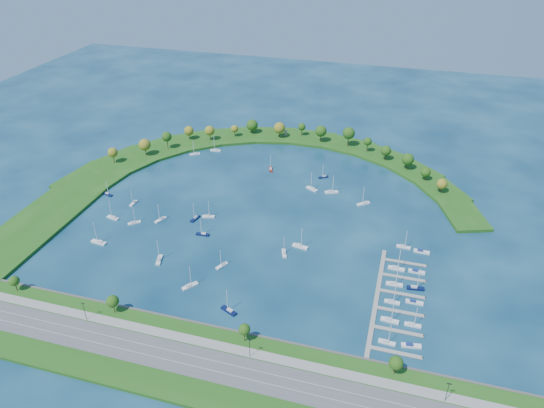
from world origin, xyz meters
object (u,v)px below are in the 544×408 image
(dock_system, at_px, (392,301))
(moored_boat_18, at_px, (364,203))
(moored_boat_6, at_px, (113,217))
(moored_boat_15, at_px, (161,219))
(harbor_tower, at_px, (286,133))
(moored_boat_16, at_px, (222,265))
(moored_boat_21, at_px, (99,242))
(moored_boat_7, at_px, (195,218))
(moored_boat_12, at_px, (284,253))
(moored_boat_0, at_px, (190,286))
(docked_boat_9, at_px, (416,272))
(docked_boat_0, at_px, (387,342))
(docked_boat_8, at_px, (396,268))
(moored_boat_4, at_px, (208,216))
(moored_boat_9, at_px, (331,192))
(docked_boat_10, at_px, (403,246))
(moored_boat_14, at_px, (195,154))
(moored_boat_11, at_px, (134,222))
(docked_boat_3, at_px, (413,324))
(docked_boat_1, at_px, (411,346))
(moored_boat_3, at_px, (271,169))
(docked_boat_6, at_px, (394,284))
(moored_boat_19, at_px, (300,246))
(docked_boat_5, at_px, (414,302))
(moored_boat_1, at_px, (323,177))
(moored_boat_5, at_px, (108,194))
(docked_boat_4, at_px, (392,301))
(moored_boat_2, at_px, (133,203))
(moored_boat_8, at_px, (312,189))
(docked_boat_7, at_px, (415,288))
(moored_boat_17, at_px, (203,234))
(moored_boat_13, at_px, (229,310))
(docked_boat_11, at_px, (421,251))

(dock_system, height_order, moored_boat_18, moored_boat_18)
(moored_boat_6, height_order, moored_boat_15, moored_boat_6)
(harbor_tower, height_order, moored_boat_18, moored_boat_18)
(moored_boat_16, height_order, moored_boat_21, moored_boat_21)
(moored_boat_7, relative_size, moored_boat_16, 1.05)
(moored_boat_6, xyz_separation_m, moored_boat_12, (110.99, -5.72, -0.02))
(moored_boat_0, height_order, docked_boat_9, moored_boat_0)
(docked_boat_0, distance_m, docked_boat_8, 54.47)
(moored_boat_4, distance_m, moored_boat_9, 84.95)
(docked_boat_10, bearing_deg, moored_boat_16, -150.68)
(moored_boat_6, bearing_deg, moored_boat_14, -84.93)
(moored_boat_11, relative_size, moored_boat_15, 0.98)
(moored_boat_9, distance_m, docked_boat_3, 126.04)
(moored_boat_14, height_order, docked_boat_3, moored_boat_14)
(moored_boat_11, height_order, moored_boat_21, moored_boat_21)
(docked_boat_1, xyz_separation_m, docked_boat_8, (-10.47, 53.54, 0.28))
(dock_system, relative_size, moored_boat_21, 5.97)
(moored_boat_14, relative_size, docked_boat_10, 1.01)
(moored_boat_3, relative_size, docked_boat_6, 0.92)
(moored_boat_11, bearing_deg, docked_boat_10, -35.29)
(moored_boat_15, bearing_deg, moored_boat_0, 64.03)
(moored_boat_19, xyz_separation_m, docked_boat_5, (64.35, -29.39, -0.31))
(moored_boat_1, xyz_separation_m, moored_boat_5, (-133.09, -64.30, 0.01))
(moored_boat_15, height_order, docked_boat_4, moored_boat_15)
(docked_boat_5, xyz_separation_m, docked_boat_6, (-10.46, 10.99, 0.29))
(moored_boat_4, height_order, moored_boat_19, moored_boat_19)
(moored_boat_3, relative_size, docked_boat_4, 1.04)
(moored_boat_2, relative_size, moored_boat_8, 0.81)
(dock_system, distance_m, moored_boat_15, 146.36)
(docked_boat_5, height_order, docked_boat_8, docked_boat_8)
(moored_boat_6, bearing_deg, moored_boat_4, -150.35)
(docked_boat_9, bearing_deg, docked_boat_7, -87.93)
(moored_boat_8, height_order, moored_boat_17, moored_boat_8)
(moored_boat_18, height_order, docked_boat_9, moored_boat_18)
(docked_boat_5, bearing_deg, moored_boat_13, -159.36)
(dock_system, xyz_separation_m, docked_boat_10, (2.63, 47.19, 0.54))
(moored_boat_19, bearing_deg, moored_boat_1, 102.14)
(moored_boat_12, distance_m, docked_boat_1, 87.08)
(moored_boat_3, xyz_separation_m, moored_boat_16, (6.70, -115.68, -0.01))
(dock_system, relative_size, moored_boat_12, 7.21)
(moored_boat_15, relative_size, moored_boat_16, 1.06)
(moored_boat_16, height_order, docked_boat_11, moored_boat_16)
(moored_boat_16, bearing_deg, moored_boat_17, -111.09)
(docked_boat_6, bearing_deg, moored_boat_0, -165.21)
(docked_boat_0, bearing_deg, moored_boat_13, -174.75)
(dock_system, bearing_deg, moored_boat_6, 170.66)
(dock_system, bearing_deg, docked_boat_6, 89.04)
(moored_boat_18, height_order, docked_boat_11, moored_boat_18)
(docked_boat_4, distance_m, docked_boat_9, 29.30)
(moored_boat_2, height_order, moored_boat_15, moored_boat_15)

